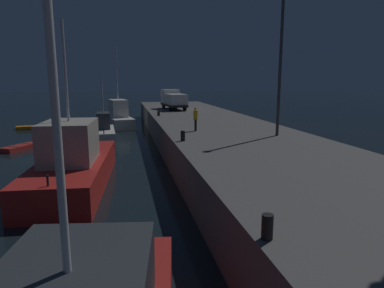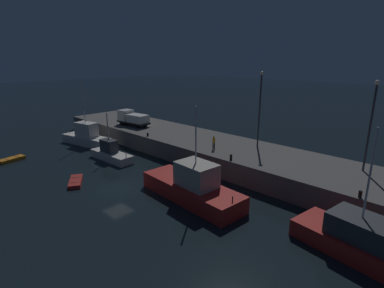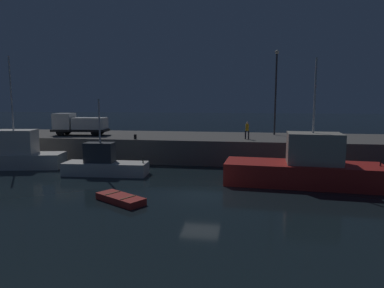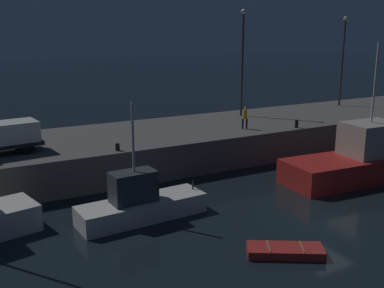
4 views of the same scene
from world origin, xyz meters
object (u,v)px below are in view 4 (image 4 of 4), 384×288
object	(u,v)px
dinghy_orange_near	(285,251)
bollard_central	(117,147)
lamp_post_east	(343,55)
lamp_post_west	(242,56)
bollard_east	(297,124)
fishing_boat_orange	(140,203)
dockworker	(245,116)
fishing_trawler_red	(363,160)

from	to	relation	value
dinghy_orange_near	bollard_central	xyz separation A→B (m)	(-3.31, 12.67, 2.44)
lamp_post_east	lamp_post_west	bearing A→B (deg)	179.77
bollard_east	fishing_boat_orange	bearing A→B (deg)	-160.50
dockworker	bollard_east	world-z (taller)	dockworker
fishing_trawler_red	bollard_central	xyz separation A→B (m)	(-15.29, 6.52, 1.34)
bollard_central	dockworker	bearing A→B (deg)	8.07
fishing_trawler_red	lamp_post_west	world-z (taller)	lamp_post_west
lamp_post_west	bollard_east	xyz separation A→B (m)	(0.77, -6.59, -5.06)
bollard_east	lamp_post_east	bearing A→B (deg)	29.51
lamp_post_east	dockworker	world-z (taller)	lamp_post_east
fishing_trawler_red	dockworker	distance (m)	9.36
lamp_post_west	dockworker	distance (m)	7.31
lamp_post_west	lamp_post_east	bearing A→B (deg)	-0.23
bollard_central	fishing_boat_orange	bearing A→B (deg)	-98.41
dinghy_orange_near	bollard_central	distance (m)	13.32
dinghy_orange_near	bollard_central	bearing A→B (deg)	104.64
dinghy_orange_near	lamp_post_east	bearing A→B (deg)	39.52
fishing_boat_orange	dockworker	size ratio (longest dim) A/B	4.08
lamp_post_east	dockworker	size ratio (longest dim) A/B	5.12
dinghy_orange_near	lamp_post_east	size ratio (longest dim) A/B	0.40
dinghy_orange_near	lamp_post_west	xyz separation A→B (m)	(10.89, 19.20, 7.58)
bollard_east	lamp_post_west	bearing A→B (deg)	96.69
dockworker	dinghy_orange_near	bearing A→B (deg)	-118.64
lamp_post_west	lamp_post_east	size ratio (longest dim) A/B	1.05
lamp_post_west	bollard_east	world-z (taller)	lamp_post_west
dockworker	bollard_central	size ratio (longest dim) A/B	3.69
dinghy_orange_near	lamp_post_east	distance (m)	30.99
fishing_trawler_red	dinghy_orange_near	xyz separation A→B (m)	(-11.98, -6.15, -1.10)
fishing_trawler_red	lamp_post_east	bearing A→B (deg)	49.16
fishing_trawler_red	bollard_east	size ratio (longest dim) A/B	18.28
fishing_boat_orange	lamp_post_west	distance (m)	20.55
fishing_trawler_red	bollard_east	bearing A→B (deg)	92.83
lamp_post_west	lamp_post_east	distance (m)	12.34
fishing_trawler_red	bollard_central	bearing A→B (deg)	156.89
fishing_trawler_red	dockworker	size ratio (longest dim) A/B	6.62
lamp_post_east	bollard_central	size ratio (longest dim) A/B	18.90
fishing_boat_orange	lamp_post_east	distance (m)	30.68
fishing_boat_orange	lamp_post_east	xyz separation A→B (m)	(27.37, 12.14, 6.68)
fishing_trawler_red	dockworker	bearing A→B (deg)	117.42
dinghy_orange_near	lamp_post_west	size ratio (longest dim) A/B	0.38
fishing_boat_orange	lamp_post_east	bearing A→B (deg)	23.92
fishing_boat_orange	bollard_east	distance (m)	16.87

